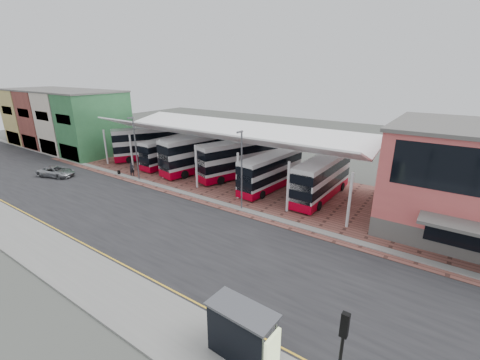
{
  "coord_description": "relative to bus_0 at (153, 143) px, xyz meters",
  "views": [
    {
      "loc": [
        18.91,
        -18.35,
        13.49
      ],
      "look_at": [
        0.71,
        7.88,
        2.47
      ],
      "focal_mm": 24.0,
      "sensor_mm": 36.0,
      "label": 1
    }
  ],
  "objects": [
    {
      "name": "lamp_east",
      "position": [
        22.52,
        -8.17,
        1.86
      ],
      "size": [
        0.16,
        0.9,
        8.07
      ],
      "color": "#53555B",
      "rests_on": "ground"
    },
    {
      "name": "yellow_line_far",
      "position": [
        20.52,
        -21.14,
        -2.48
      ],
      "size": [
        120.0,
        0.12,
        0.01
      ],
      "primitive_type": "cube",
      "color": "gold",
      "rests_on": "road"
    },
    {
      "name": "pedestrian",
      "position": [
        4.42,
        -7.54,
        -1.55
      ],
      "size": [
        0.55,
        0.73,
        1.79
      ],
      "primitive_type": "imported",
      "rotation": [
        0.0,
        0.0,
        1.37
      ],
      "color": "black",
      "rests_on": "forecourt"
    },
    {
      "name": "bus_3",
      "position": [
        16.17,
        0.37,
        -0.07
      ],
      "size": [
        6.25,
        11.81,
        4.77
      ],
      "rotation": [
        0.0,
        0.0,
        -0.33
      ],
      "color": "silver",
      "rests_on": "forecourt"
    },
    {
      "name": "bus_shelter",
      "position": [
        32.87,
        -23.06,
        -0.62
      ],
      "size": [
        3.57,
        1.75,
        2.8
      ],
      "rotation": [
        0.0,
        0.0,
        -0.04
      ],
      "color": "black",
      "rests_on": "sidewalk"
    },
    {
      "name": "lamp_west",
      "position": [
        6.52,
        -8.17,
        1.86
      ],
      "size": [
        0.16,
        0.9,
        8.07
      ],
      "color": "#53555B",
      "rests_on": "ground"
    },
    {
      "name": "bus_2",
      "position": [
        10.43,
        -0.43,
        0.01
      ],
      "size": [
        5.12,
        12.31,
        4.95
      ],
      "rotation": [
        0.0,
        0.0,
        -0.2
      ],
      "color": "silver",
      "rests_on": "forecourt"
    },
    {
      "name": "bus_0",
      "position": [
        0.0,
        0.0,
        0.0
      ],
      "size": [
        8.67,
        11.57,
        4.92
      ],
      "rotation": [
        0.0,
        0.0,
        -0.56
      ],
      "color": "silver",
      "rests_on": "forecourt"
    },
    {
      "name": "shop_brick",
      "position": [
        -22.48,
        -3.47,
        2.62
      ],
      "size": [
        6.4,
        10.2,
        10.22
      ],
      "color": "brown",
      "rests_on": "ground"
    },
    {
      "name": "ground",
      "position": [
        20.52,
        -14.44,
        -2.5
      ],
      "size": [
        140.0,
        140.0,
        0.0
      ],
      "primitive_type": "plane",
      "color": "#42443F"
    },
    {
      "name": "bus_1",
      "position": [
        4.96,
        -0.9,
        -0.4
      ],
      "size": [
        2.63,
        10.0,
        4.11
      ],
      "rotation": [
        0.0,
        0.0,
        -0.02
      ],
      "color": "silver",
      "rests_on": "forecourt"
    },
    {
      "name": "traffic_signal_west",
      "position": [
        37.14,
        -22.4,
        0.69
      ],
      "size": [
        0.31,
        0.24,
        4.58
      ],
      "rotation": [
        0.0,
        0.0,
        -0.02
      ],
      "color": "black",
      "rests_on": "sidewalk"
    },
    {
      "name": "canopy",
      "position": [
        14.52,
        -0.51,
        3.29
      ],
      "size": [
        37.0,
        11.63,
        7.07
      ],
      "color": "silver",
      "rests_on": "ground"
    },
    {
      "name": "sidewalk",
      "position": [
        20.52,
        -23.44,
        -2.43
      ],
      "size": [
        120.0,
        4.0,
        0.14
      ],
      "primitive_type": "cube",
      "color": "slate",
      "rests_on": "ground"
    },
    {
      "name": "shop_green",
      "position": [
        -9.48,
        -3.47,
        2.62
      ],
      "size": [
        6.4,
        10.2,
        10.22
      ],
      "color": "#316F3F",
      "rests_on": "ground"
    },
    {
      "name": "shop_cream",
      "position": [
        -15.98,
        -3.47,
        2.62
      ],
      "size": [
        6.4,
        10.2,
        10.22
      ],
      "color": "beige",
      "rests_on": "ground"
    },
    {
      "name": "suitcase",
      "position": [
        2.56,
        -8.3,
        -2.15
      ],
      "size": [
        0.34,
        0.24,
        0.58
      ],
      "primitive_type": "cube",
      "color": "black",
      "rests_on": "forecourt"
    },
    {
      "name": "silver_car",
      "position": [
        -3.72,
        -13.39,
        -1.8
      ],
      "size": [
        5.38,
        3.69,
        1.37
      ],
      "primitive_type": "imported",
      "rotation": [
        0.0,
        0.0,
        1.89
      ],
      "color": "#96989D",
      "rests_on": "road"
    },
    {
      "name": "bus_4",
      "position": [
        21.96,
        -1.26,
        -0.39
      ],
      "size": [
        3.24,
        10.22,
        4.14
      ],
      "rotation": [
        0.0,
        0.0,
        -0.09
      ],
      "color": "silver",
      "rests_on": "forecourt"
    },
    {
      "name": "road",
      "position": [
        20.52,
        -15.44,
        -2.49
      ],
      "size": [
        120.0,
        14.0,
        0.02
      ],
      "primitive_type": "cube",
      "color": "black",
      "rests_on": "ground"
    },
    {
      "name": "forecourt",
      "position": [
        22.52,
        -1.44,
        -2.47
      ],
      "size": [
        72.0,
        16.0,
        0.06
      ],
      "primitive_type": "cube",
      "color": "brown",
      "rests_on": "ground"
    },
    {
      "name": "yellow_line_near",
      "position": [
        20.52,
        -21.44,
        -2.48
      ],
      "size": [
        120.0,
        0.12,
        0.01
      ],
      "primitive_type": "cube",
      "color": "gold",
      "rests_on": "road"
    },
    {
      "name": "shop_ochre",
      "position": [
        -28.98,
        -3.47,
        2.62
      ],
      "size": [
        6.4,
        10.2,
        10.22
      ],
      "color": "tan",
      "rests_on": "ground"
    },
    {
      "name": "north_kerb",
      "position": [
        20.52,
        -8.24,
        -2.43
      ],
      "size": [
        120.0,
        0.8,
        0.14
      ],
      "primitive_type": "cube",
      "color": "slate",
      "rests_on": "ground"
    },
    {
      "name": "bus_5",
      "position": [
        27.93,
        -0.56,
        -0.23
      ],
      "size": [
        2.86,
        10.87,
        4.47
      ],
      "rotation": [
        0.0,
        0.0,
        -0.02
      ],
      "color": "silver",
      "rests_on": "forecourt"
    }
  ]
}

